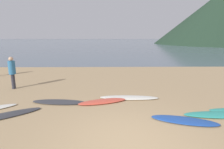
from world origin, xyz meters
TOP-DOWN VIEW (x-y plane):
  - ground_plane at (0.00, 10.00)m, footprint 120.00×120.00m
  - ocean_water at (0.00, 61.09)m, footprint 140.00×100.00m
  - headland_hill at (30.72, 49.11)m, footprint 36.26×36.26m
  - surfboard_2 at (-3.98, 1.51)m, footprint 2.39×1.87m
  - surfboard_3 at (-2.42, 2.80)m, footprint 2.18×0.78m
  - surfboard_4 at (-0.72, 2.82)m, footprint 2.04×1.13m
  - surfboard_5 at (0.35, 3.27)m, footprint 2.46×0.68m
  - surfboard_6 at (1.82, 1.11)m, footprint 2.07×1.16m
  - surfboard_7 at (3.24, 1.50)m, footprint 2.54×0.63m
  - person_0 at (-5.15, 4.83)m, footprint 0.32×0.32m

SIDE VIEW (x-z plane):
  - ground_plane at x=0.00m, z-range -0.20..0.00m
  - ocean_water at x=0.00m, z-range 0.00..0.00m
  - surfboard_2 at x=-3.98m, z-range 0.00..0.06m
  - surfboard_6 at x=1.82m, z-range 0.00..0.08m
  - surfboard_3 at x=-2.42m, z-range 0.00..0.08m
  - surfboard_7 at x=3.24m, z-range 0.00..0.08m
  - surfboard_5 at x=0.35m, z-range 0.00..0.08m
  - surfboard_4 at x=-0.72m, z-range 0.00..0.09m
  - person_0 at x=-5.15m, z-range 0.14..1.71m
  - headland_hill at x=30.72m, z-range 0.00..14.73m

